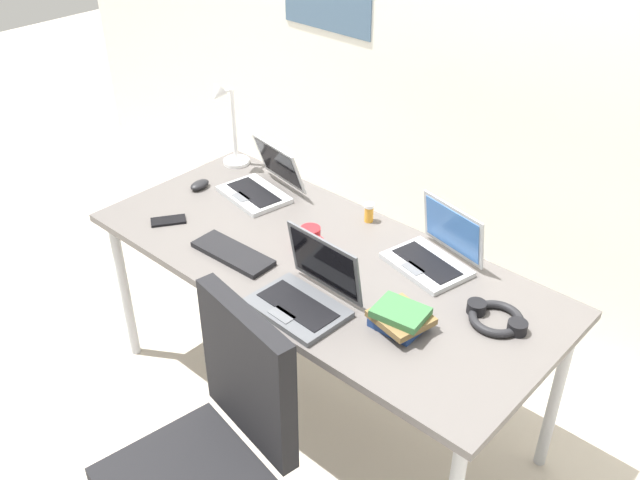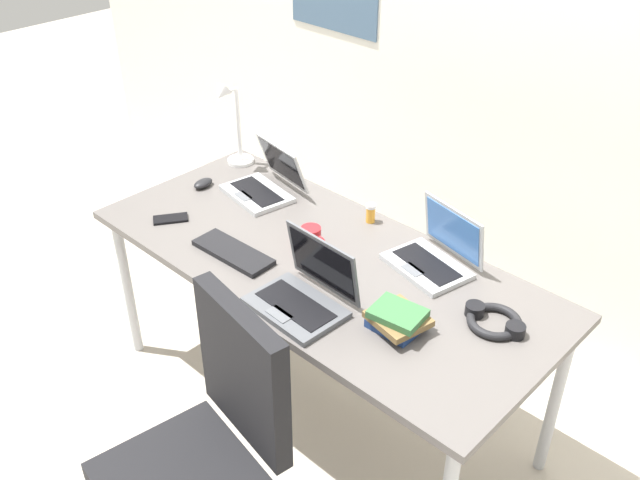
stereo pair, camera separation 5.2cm
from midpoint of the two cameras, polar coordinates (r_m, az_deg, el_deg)
The scene contains 15 objects.
ground_plane at distance 3.07m, azimuth -0.50°, elevation -12.90°, with size 12.00×12.00×0.00m, color #B7AD9E.
wall_back at distance 3.17m, azimuth 13.51°, elevation 15.52°, with size 6.00×0.13×2.60m.
desk at distance 2.63m, azimuth -0.57°, elevation -2.50°, with size 1.80×0.80×0.74m.
desk_lamp at distance 3.18m, azimuth -7.92°, elevation 9.14°, with size 0.12×0.18×0.40m.
laptop_far_corner at distance 2.34m, azimuth -1.78°, elevation -4.37°, with size 0.33×0.27×0.23m.
laptop_back_left at distance 2.99m, azimuth -5.22°, elevation 4.46°, with size 0.33×0.32×0.21m.
laptop_front_left at distance 2.57m, azimuth 8.67°, elevation -1.10°, with size 0.34×0.29×0.22m.
external_keyboard at distance 2.62m, azimuth -7.62°, elevation -1.10°, with size 0.33×0.12×0.02m, color black.
computer_mouse at distance 3.08m, azimuth -10.17°, elevation 4.41°, with size 0.06×0.10×0.03m, color black.
cell_phone at distance 2.87m, azimuth -12.65°, elevation 1.53°, with size 0.06×0.14×0.01m, color black.
headphones at distance 2.36m, azimuth 13.43°, elevation -6.17°, with size 0.21×0.18×0.04m.
pill_bottle at distance 2.80m, azimuth 3.44°, elevation 2.25°, with size 0.04×0.04×0.08m.
book_stack at distance 2.27m, azimuth 5.82°, elevation -6.27°, with size 0.20×0.19×0.08m.
coffee_mug at distance 2.63m, azimuth -1.31°, elevation 0.15°, with size 0.11×0.08×0.09m.
office_chair at distance 2.35m, azimuth -9.67°, elevation -18.25°, with size 0.52×0.57×0.97m.
Camera 1 is at (1.44, -1.58, 2.21)m, focal length 39.64 mm.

